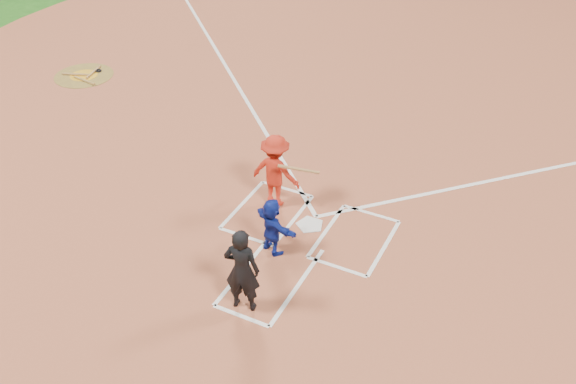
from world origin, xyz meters
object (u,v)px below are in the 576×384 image
at_px(on_deck_circle, 84,75).
at_px(umpire, 242,270).
at_px(catcher, 272,226).
at_px(home_plate, 310,225).
at_px(batter_at_plate, 276,171).

relative_size(on_deck_circle, umpire, 1.01).
height_order(catcher, umpire, umpire).
bearing_deg(catcher, umpire, 122.98).
relative_size(home_plate, umpire, 0.36).
bearing_deg(umpire, home_plate, -103.83).
bearing_deg(umpire, catcher, -93.21).
distance_m(catcher, umpire, 1.57).
height_order(umpire, batter_at_plate, umpire).
xyz_separation_m(catcher, umpire, (0.24, -1.53, 0.25)).
height_order(on_deck_circle, umpire, umpire).
bearing_deg(catcher, home_plate, -82.98).
relative_size(umpire, batter_at_plate, 1.03).
relative_size(on_deck_circle, batter_at_plate, 1.04).
relative_size(catcher, umpire, 0.71).
bearing_deg(batter_at_plate, umpire, -73.09).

